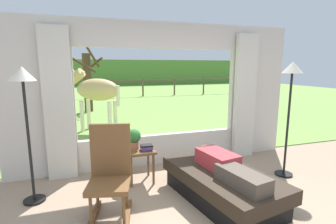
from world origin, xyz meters
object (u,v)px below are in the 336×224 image
(floor_lamp_left, at_px, (24,94))
(book_stack, at_px, (147,148))
(horse, at_px, (95,90))
(reclining_person, at_px, (225,165))
(potted_plant, at_px, (134,138))
(side_table, at_px, (140,155))
(floor_lamp_right, at_px, (291,85))
(rocking_chair, at_px, (110,173))
(recliner_sofa, at_px, (222,185))
(pasture_tree, at_px, (88,81))

(floor_lamp_left, bearing_deg, book_stack, 3.28)
(book_stack, bearing_deg, horse, 99.70)
(reclining_person, xyz_separation_m, horse, (-1.43, 4.42, 0.63))
(potted_plant, relative_size, horse, 0.18)
(side_table, bearing_deg, potted_plant, 143.13)
(floor_lamp_left, xyz_separation_m, floor_lamp_right, (3.82, -0.36, 0.06))
(side_table, relative_size, book_stack, 2.63)
(rocking_chair, xyz_separation_m, potted_plant, (0.45, 0.86, 0.16))
(recliner_sofa, bearing_deg, side_table, 124.83)
(potted_plant, relative_size, pasture_tree, 0.12)
(pasture_tree, bearing_deg, reclining_person, -78.46)
(reclining_person, bearing_deg, potted_plant, 123.97)
(rocking_chair, xyz_separation_m, horse, (0.02, 4.25, 0.61))
(reclining_person, bearing_deg, horse, 97.46)
(potted_plant, height_order, floor_lamp_right, floor_lamp_right)
(book_stack, bearing_deg, floor_lamp_right, -11.25)
(reclining_person, bearing_deg, side_table, 123.32)
(side_table, relative_size, horse, 0.30)
(floor_lamp_right, relative_size, pasture_tree, 0.72)
(potted_plant, distance_m, floor_lamp_right, 2.61)
(potted_plant, bearing_deg, rocking_chair, -117.53)
(side_table, distance_m, floor_lamp_right, 2.62)
(potted_plant, distance_m, floor_lamp_left, 1.61)
(reclining_person, xyz_separation_m, rocking_chair, (-1.45, 0.17, 0.02))
(floor_lamp_right, bearing_deg, floor_lamp_left, 174.69)
(recliner_sofa, height_order, pasture_tree, pasture_tree)
(reclining_person, distance_m, floor_lamp_left, 2.71)
(reclining_person, xyz_separation_m, floor_lamp_left, (-2.41, 0.81, 0.93))
(reclining_person, bearing_deg, recliner_sofa, 79.50)
(reclining_person, bearing_deg, book_stack, 122.22)
(rocking_chair, height_order, horse, horse)
(pasture_tree, bearing_deg, floor_lamp_right, -67.65)
(recliner_sofa, bearing_deg, book_stack, 123.83)
(rocking_chair, distance_m, potted_plant, 0.98)
(side_table, bearing_deg, horse, 98.37)
(pasture_tree, bearing_deg, recliner_sofa, -78.38)
(reclining_person, distance_m, pasture_tree, 7.91)
(reclining_person, relative_size, floor_lamp_left, 0.80)
(rocking_chair, distance_m, floor_lamp_right, 3.03)
(rocking_chair, xyz_separation_m, pasture_tree, (-0.13, 7.55, 0.70))
(side_table, height_order, horse, horse)
(reclining_person, relative_size, pasture_tree, 0.55)
(floor_lamp_right, bearing_deg, pasture_tree, 112.35)
(floor_lamp_left, xyz_separation_m, horse, (0.98, 3.61, -0.29))
(rocking_chair, relative_size, pasture_tree, 0.43)
(floor_lamp_left, bearing_deg, side_table, 5.88)
(side_table, xyz_separation_m, potted_plant, (-0.08, 0.06, 0.28))
(rocking_chair, distance_m, book_stack, 0.96)
(side_table, bearing_deg, rocking_chair, -123.46)
(potted_plant, bearing_deg, horse, 97.19)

